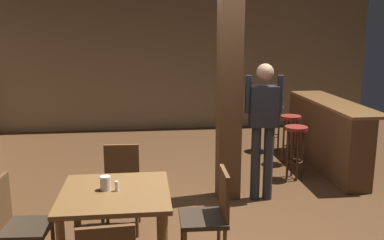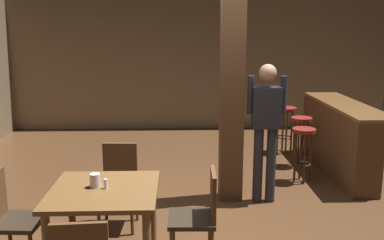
% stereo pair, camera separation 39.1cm
% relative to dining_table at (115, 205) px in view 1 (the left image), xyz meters
% --- Properties ---
extents(ground_plane, '(10.80, 10.80, 0.00)m').
position_rel_dining_table_xyz_m(ground_plane, '(1.13, 1.03, -0.63)').
color(ground_plane, '#4C301C').
extents(wall_back, '(8.00, 0.10, 2.80)m').
position_rel_dining_table_xyz_m(wall_back, '(1.13, 5.53, 0.77)').
color(wall_back, '#756047').
rests_on(wall_back, ground_plane).
extents(pillar, '(0.28, 0.28, 2.80)m').
position_rel_dining_table_xyz_m(pillar, '(1.31, 1.59, 0.77)').
color(pillar, '#4C301C').
rests_on(pillar, ground_plane).
extents(dining_table, '(0.94, 0.94, 0.75)m').
position_rel_dining_table_xyz_m(dining_table, '(0.00, 0.00, 0.00)').
color(dining_table, brown).
rests_on(dining_table, ground_plane).
extents(chair_north, '(0.44, 0.44, 0.89)m').
position_rel_dining_table_xyz_m(chair_north, '(0.01, 0.87, -0.12)').
color(chair_north, '#2D2319').
rests_on(chair_north, ground_plane).
extents(chair_west, '(0.45, 0.45, 0.89)m').
position_rel_dining_table_xyz_m(chair_west, '(-0.85, 0.01, -0.12)').
color(chair_west, '#2D2319').
rests_on(chair_west, ground_plane).
extents(chair_east, '(0.43, 0.43, 0.89)m').
position_rel_dining_table_xyz_m(chair_east, '(0.85, 0.01, -0.12)').
color(chair_east, '#2D2319').
rests_on(chair_east, ground_plane).
extents(napkin_cup, '(0.09, 0.09, 0.12)m').
position_rel_dining_table_xyz_m(napkin_cup, '(-0.08, 0.04, 0.19)').
color(napkin_cup, beige).
rests_on(napkin_cup, dining_table).
extents(salt_shaker, '(0.03, 0.03, 0.09)m').
position_rel_dining_table_xyz_m(salt_shaker, '(0.02, 0.00, 0.17)').
color(salt_shaker, silver).
rests_on(salt_shaker, dining_table).
extents(standing_person, '(0.47, 0.23, 1.72)m').
position_rel_dining_table_xyz_m(standing_person, '(1.72, 1.46, 0.38)').
color(standing_person, black).
rests_on(standing_person, ground_plane).
extents(bar_counter, '(0.56, 2.30, 1.04)m').
position_rel_dining_table_xyz_m(bar_counter, '(3.05, 2.59, -0.10)').
color(bar_counter, brown).
rests_on(bar_counter, ground_plane).
extents(bar_stool_near, '(0.32, 0.32, 0.77)m').
position_rel_dining_table_xyz_m(bar_stool_near, '(2.40, 2.13, -0.06)').
color(bar_stool_near, maroon).
rests_on(bar_stool_near, ground_plane).
extents(bar_stool_mid, '(0.32, 0.32, 0.78)m').
position_rel_dining_table_xyz_m(bar_stool_mid, '(2.57, 2.83, -0.05)').
color(bar_stool_mid, maroon).
rests_on(bar_stool_mid, ground_plane).
extents(bar_stool_far, '(0.38, 0.38, 0.80)m').
position_rel_dining_table_xyz_m(bar_stool_far, '(2.50, 3.59, -0.02)').
color(bar_stool_far, maroon).
rests_on(bar_stool_far, ground_plane).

